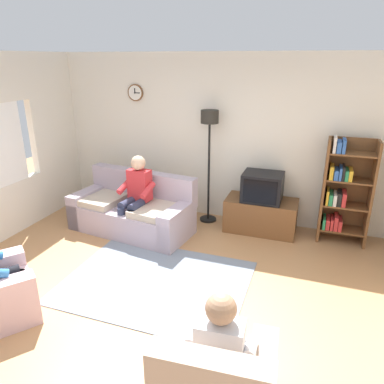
# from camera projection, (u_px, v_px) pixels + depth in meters

# --- Properties ---
(ground_plane) EXTENTS (12.00, 12.00, 0.00)m
(ground_plane) POSITION_uv_depth(u_px,v_px,m) (156.00, 303.00, 4.12)
(ground_plane) COLOR #B27F51
(back_wall_assembly) EXTENTS (6.20, 0.17, 2.70)m
(back_wall_assembly) POSITION_uv_depth(u_px,v_px,m) (221.00, 139.00, 6.01)
(back_wall_assembly) COLOR silver
(back_wall_assembly) RESTS_ON ground_plane
(couch) EXTENTS (2.00, 1.12, 0.90)m
(couch) POSITION_uv_depth(u_px,v_px,m) (133.00, 212.00, 5.78)
(couch) COLOR #A899A8
(couch) RESTS_ON ground_plane
(tv_stand) EXTENTS (1.10, 0.56, 0.52)m
(tv_stand) POSITION_uv_depth(u_px,v_px,m) (261.00, 215.00, 5.77)
(tv_stand) COLOR brown
(tv_stand) RESTS_ON ground_plane
(tv) EXTENTS (0.60, 0.49, 0.44)m
(tv) POSITION_uv_depth(u_px,v_px,m) (262.00, 187.00, 5.59)
(tv) COLOR black
(tv) RESTS_ON tv_stand
(bookshelf) EXTENTS (0.68, 0.36, 1.58)m
(bookshelf) POSITION_uv_depth(u_px,v_px,m) (343.00, 191.00, 5.29)
(bookshelf) COLOR brown
(bookshelf) RESTS_ON ground_plane
(floor_lamp) EXTENTS (0.28, 0.28, 1.85)m
(floor_lamp) POSITION_uv_depth(u_px,v_px,m) (209.00, 136.00, 5.73)
(floor_lamp) COLOR black
(floor_lamp) RESTS_ON ground_plane
(area_rug) EXTENTS (2.20, 1.70, 0.01)m
(area_rug) POSITION_uv_depth(u_px,v_px,m) (156.00, 282.00, 4.50)
(area_rug) COLOR slate
(area_rug) RESTS_ON ground_plane
(person_on_couch) EXTENTS (0.55, 0.57, 1.24)m
(person_on_couch) POSITION_uv_depth(u_px,v_px,m) (136.00, 192.00, 5.51)
(person_on_couch) COLOR red
(person_on_couch) RESTS_ON ground_plane
(person_in_right_armchair) EXTENTS (0.53, 0.56, 1.12)m
(person_in_right_armchair) POSITION_uv_depth(u_px,v_px,m) (222.00, 347.00, 2.68)
(person_in_right_armchair) COLOR silver
(person_in_right_armchair) RESTS_ON ground_plane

